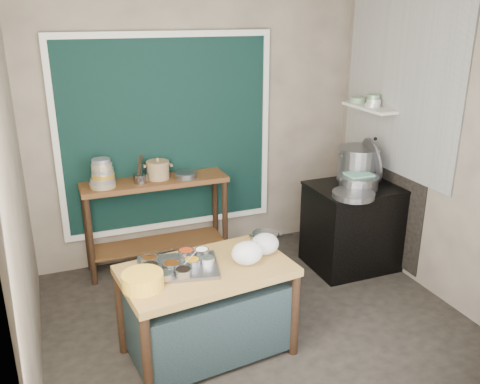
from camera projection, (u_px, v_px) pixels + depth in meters
name	position (u px, v px, depth m)	size (l,w,h in m)	color
floor	(254.00, 319.00, 4.46)	(3.50, 3.00, 0.02)	#2D2822
back_wall	(199.00, 126.00, 5.30)	(3.50, 0.02, 2.80)	gray
left_wall	(13.00, 193.00, 3.37)	(0.02, 3.00, 2.80)	gray
right_wall	(435.00, 145.00, 4.59)	(0.02, 3.00, 2.80)	gray
curtain_panel	(168.00, 135.00, 5.16)	(2.10, 0.02, 1.90)	black
curtain_frame	(168.00, 135.00, 5.15)	(2.22, 0.03, 2.02)	beige
tile_panel	(399.00, 86.00, 4.91)	(0.02, 1.70, 1.70)	#B2B2AA
soot_patch	(382.00, 195.00, 5.38)	(0.01, 1.30, 1.30)	black
wall_shelf	(369.00, 108.00, 5.22)	(0.22, 0.70, 0.03)	beige
prep_table	(207.00, 311.00, 3.88)	(1.25, 0.72, 0.75)	olive
back_counter	(157.00, 223.00, 5.22)	(1.45, 0.40, 0.95)	brown
stove_block	(354.00, 227.00, 5.26)	(0.90, 0.68, 0.85)	black
stove_top	(357.00, 187.00, 5.11)	(0.92, 0.69, 0.03)	black
condiment_tray	(177.00, 267.00, 3.73)	(0.59, 0.42, 0.03)	gray
condiment_bowls	(175.00, 263.00, 3.71)	(0.55, 0.41, 0.05)	gray
yellow_basin	(143.00, 281.00, 3.46)	(0.29, 0.29, 0.11)	#C98636
saucepan	(265.00, 240.00, 4.07)	(0.21, 0.21, 0.12)	gray
plastic_bag_a	(247.00, 253.00, 3.78)	(0.24, 0.20, 0.18)	white
plastic_bag_b	(265.00, 244.00, 3.94)	(0.23, 0.19, 0.17)	white
bowl_stack	(103.00, 175.00, 4.82)	(0.25, 0.25, 0.28)	tan
utensil_cup	(141.00, 178.00, 4.96)	(0.14, 0.14, 0.09)	gray
ceramic_crock	(158.00, 171.00, 5.07)	(0.24, 0.24, 0.16)	#826547
wide_bowl	(186.00, 175.00, 5.11)	(0.22, 0.22, 0.06)	gray
stock_pot	(358.00, 164.00, 5.21)	(0.45, 0.45, 0.35)	gray
pot_lid	(372.00, 160.00, 5.14)	(0.47, 0.47, 0.02)	gray
steamer	(358.00, 182.00, 5.01)	(0.41, 0.41, 0.13)	gray
green_cloth	(359.00, 174.00, 4.98)	(0.25, 0.19, 0.02)	#61A487
shallow_pan	(353.00, 195.00, 4.78)	(0.40, 0.40, 0.05)	gray
shelf_bowl_stack	(373.00, 101.00, 5.15)	(0.15, 0.15, 0.12)	silver
shelf_bowl_green	(358.00, 100.00, 5.39)	(0.16, 0.16, 0.06)	gray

